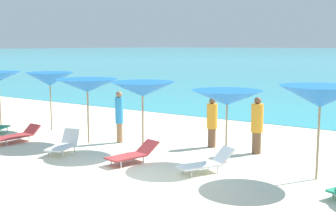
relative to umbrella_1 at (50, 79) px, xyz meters
The scene contains 13 objects.
ground_plane 9.60m from the umbrella_1, 43.61° to the left, with size 50.00×100.00×0.30m, color beige.
umbrella_1 is the anchor object (origin of this frame).
umbrella_2 3.02m from the umbrella_1, 16.62° to the right, with size 2.32×2.32×2.25m.
umbrella_3 5.27m from the umbrella_1, ahead, with size 2.07×2.07×2.25m.
umbrella_4 8.17m from the umbrella_1, ahead, with size 2.10×2.10×2.13m.
umbrella_5 10.81m from the umbrella_1, ahead, with size 2.20×2.20×2.40m.
lounge_chair_0 4.48m from the umbrella_1, 35.85° to the right, with size 0.96×1.46×0.70m.
lounge_chair_2 8.53m from the umbrella_1, 12.20° to the right, with size 1.20×1.65×0.63m.
lounge_chair_3 6.52m from the umbrella_1, 19.72° to the right, with size 0.92×1.70×0.57m.
lounge_chair_4 2.92m from the umbrella_1, 71.95° to the right, with size 0.73×1.68×0.54m.
beachgoer_1 6.95m from the umbrella_1, ahead, with size 0.35×0.35×1.67m.
beachgoer_2 8.52m from the umbrella_1, ahead, with size 0.38×0.38×1.80m.
beachgoer_3 3.91m from the umbrella_1, ahead, with size 0.28×0.28×1.82m.
Camera 1 is at (7.25, -8.57, 3.42)m, focal length 48.50 mm.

